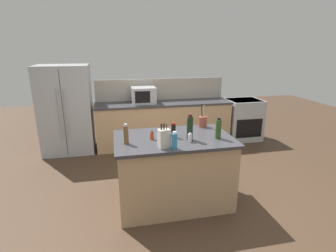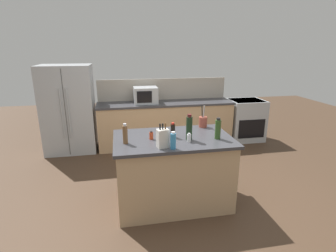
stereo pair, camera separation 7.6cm
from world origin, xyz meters
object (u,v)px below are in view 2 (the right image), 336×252
(microwave, at_px, (146,95))
(pepper_grinder, at_px, (125,134))
(dish_soap_bottle, at_px, (173,141))
(wine_bottle, at_px, (189,128))
(soy_sauce_bottle, at_px, (173,130))
(knife_block, at_px, (163,138))
(range_oven, at_px, (245,120))
(refrigerator, at_px, (69,109))
(utensil_crock, at_px, (203,121))
(salt_shaker, at_px, (189,138))
(spice_jar_paprika, at_px, (151,136))
(olive_oil_bottle, at_px, (218,129))

(microwave, bearing_deg, pepper_grinder, -102.05)
(pepper_grinder, bearing_deg, dish_soap_bottle, -27.66)
(wine_bottle, xyz_separation_m, soy_sauce_bottle, (-0.18, 0.14, -0.06))
(knife_block, height_order, pepper_grinder, knife_block)
(range_oven, distance_m, microwave, 2.36)
(refrigerator, relative_size, microwave, 3.61)
(knife_block, xyz_separation_m, utensil_crock, (0.71, 0.69, -0.03))
(pepper_grinder, height_order, salt_shaker, pepper_grinder)
(spice_jar_paprika, relative_size, pepper_grinder, 0.43)
(soy_sauce_bottle, bearing_deg, pepper_grinder, -169.08)
(pepper_grinder, distance_m, soy_sauce_bottle, 0.62)
(spice_jar_paprika, xyz_separation_m, pepper_grinder, (-0.33, -0.09, 0.07))
(utensil_crock, relative_size, salt_shaker, 2.86)
(pepper_grinder, bearing_deg, wine_bottle, -1.32)
(range_oven, distance_m, spice_jar_paprika, 3.33)
(salt_shaker, distance_m, soy_sauce_bottle, 0.27)
(refrigerator, distance_m, utensil_crock, 2.88)
(utensil_crock, distance_m, soy_sauce_bottle, 0.64)
(spice_jar_paprika, bearing_deg, wine_bottle, -13.00)
(dish_soap_bottle, bearing_deg, microwave, 90.88)
(olive_oil_bottle, height_order, soy_sauce_bottle, olive_oil_bottle)
(range_oven, height_order, soy_sauce_bottle, soy_sauce_bottle)
(utensil_crock, bearing_deg, knife_block, -135.82)
(pepper_grinder, xyz_separation_m, olive_oil_bottle, (1.16, -0.05, 0.01))
(range_oven, xyz_separation_m, knife_block, (-2.34, -2.52, 0.59))
(range_oven, xyz_separation_m, wine_bottle, (-1.97, -2.32, 0.63))
(olive_oil_bottle, distance_m, soy_sauce_bottle, 0.57)
(salt_shaker, height_order, dish_soap_bottle, dish_soap_bottle)
(wine_bottle, relative_size, olive_oil_bottle, 1.21)
(range_oven, relative_size, wine_bottle, 2.78)
(olive_oil_bottle, xyz_separation_m, soy_sauce_bottle, (-0.55, 0.17, -0.04))
(pepper_grinder, height_order, soy_sauce_bottle, pepper_grinder)
(microwave, bearing_deg, wine_bottle, -82.67)
(refrigerator, bearing_deg, utensil_crock, -40.73)
(pepper_grinder, relative_size, dish_soap_bottle, 1.21)
(olive_oil_bottle, bearing_deg, salt_shaker, -173.25)
(pepper_grinder, relative_size, salt_shaker, 2.23)
(range_oven, bearing_deg, dish_soap_bottle, -130.80)
(wine_bottle, relative_size, salt_shaker, 2.96)
(olive_oil_bottle, relative_size, dish_soap_bottle, 1.33)
(knife_block, bearing_deg, soy_sauce_bottle, 48.22)
(knife_block, bearing_deg, range_oven, 34.80)
(refrigerator, bearing_deg, spice_jar_paprika, -58.79)
(refrigerator, height_order, pepper_grinder, refrigerator)
(knife_block, height_order, wine_bottle, wine_bottle)
(refrigerator, distance_m, wine_bottle, 3.01)
(soy_sauce_bottle, bearing_deg, spice_jar_paprika, -174.25)
(knife_block, bearing_deg, refrigerator, 107.44)
(pepper_grinder, xyz_separation_m, salt_shaker, (0.77, -0.09, -0.07))
(knife_block, relative_size, wine_bottle, 0.87)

